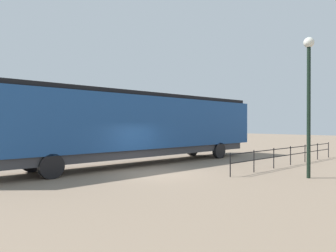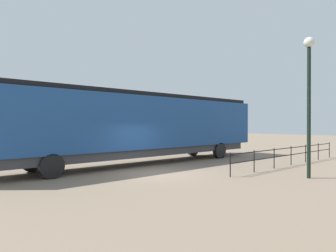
# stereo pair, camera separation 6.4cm
# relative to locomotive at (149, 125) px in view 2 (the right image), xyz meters

# --- Properties ---
(ground_plane) EXTENTS (120.00, 120.00, 0.00)m
(ground_plane) POSITION_rel_locomotive_xyz_m (3.30, -2.10, -2.36)
(ground_plane) COLOR #84705B
(locomotive) EXTENTS (2.84, 18.30, 4.21)m
(locomotive) POSITION_rel_locomotive_xyz_m (0.00, 0.00, 0.00)
(locomotive) COLOR navy
(locomotive) RESTS_ON ground_plane
(lamp_post) EXTENTS (0.45, 0.45, 6.22)m
(lamp_post) POSITION_rel_locomotive_xyz_m (8.74, 2.03, 1.75)
(lamp_post) COLOR black
(lamp_post) RESTS_ON ground_plane
(platform_fence) EXTENTS (0.05, 11.84, 1.10)m
(platform_fence) POSITION_rel_locomotive_xyz_m (6.24, 5.60, -1.63)
(platform_fence) COLOR black
(platform_fence) RESTS_ON ground_plane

